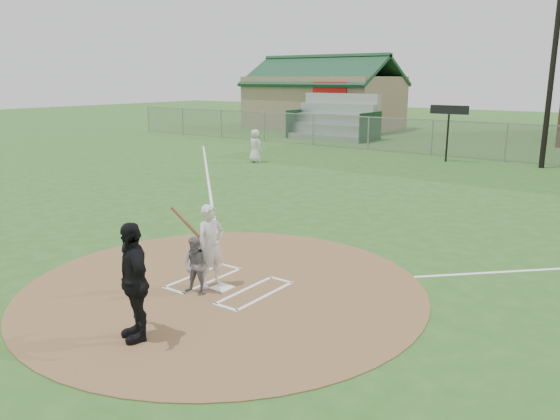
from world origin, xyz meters
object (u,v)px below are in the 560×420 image
Objects in this scene: home_plate at (222,288)px; ondeck_player at (255,146)px; umpire at (134,281)px; batter_at_plate at (211,246)px; catcher at (197,266)px.

home_plate is 0.23× the size of ondeck_player.
umpire reaches higher than batter_at_plate.
home_plate is 0.91m from batter_at_plate.
catcher is 2.12m from umpire.
home_plate is 0.34× the size of catcher.
ondeck_player is at bearing 104.68° from catcher.
catcher is 0.70× the size of ondeck_player.
catcher is 0.67× the size of batter_at_plate.
umpire is 19.87m from ondeck_player.
batter_at_plate is at bearing 135.00° from ondeck_player.
umpire is at bearing 132.24° from ondeck_player.
ondeck_player is at bearing 147.58° from umpire.
home_plate is at bearing 122.34° from umpire.
ondeck_player reaches higher than catcher.
umpire is (0.56, -2.00, 0.42)m from catcher.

